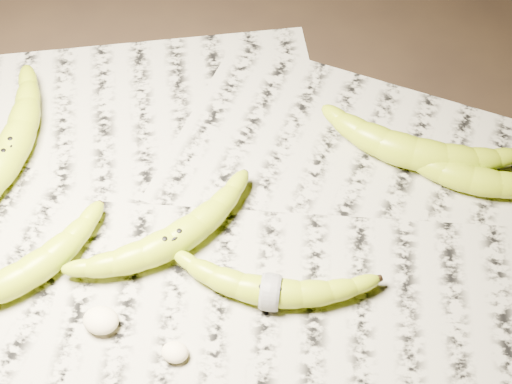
% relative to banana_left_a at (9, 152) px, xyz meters
% --- Properties ---
extents(ground, '(3.00, 3.00, 0.00)m').
position_rel_banana_left_a_xyz_m(ground, '(0.28, -0.05, -0.03)').
color(ground, black).
rests_on(ground, ground).
extents(newspaper_patch, '(0.90, 0.70, 0.01)m').
position_rel_banana_left_a_xyz_m(newspaper_patch, '(0.26, -0.08, -0.02)').
color(newspaper_patch, '#A8A590').
rests_on(newspaper_patch, ground).
extents(banana_left_a, '(0.08, 0.23, 0.04)m').
position_rel_banana_left_a_xyz_m(banana_left_a, '(0.00, 0.00, 0.00)').
color(banana_left_a, '#A2BB17').
rests_on(banana_left_a, newspaper_patch).
extents(banana_left_b, '(0.17, 0.17, 0.04)m').
position_rel_banana_left_a_xyz_m(banana_left_b, '(0.08, -0.15, -0.00)').
color(banana_left_b, '#A2BB17').
rests_on(banana_left_b, newspaper_patch).
extents(banana_center, '(0.18, 0.18, 0.04)m').
position_rel_banana_left_a_xyz_m(banana_center, '(0.22, -0.08, -0.00)').
color(banana_center, '#A2BB17').
rests_on(banana_center, newspaper_patch).
extents(banana_taped, '(0.19, 0.06, 0.03)m').
position_rel_banana_left_a_xyz_m(banana_taped, '(0.33, -0.11, -0.00)').
color(banana_taped, '#A2BB17').
rests_on(banana_taped, newspaper_patch).
extents(banana_upper_a, '(0.18, 0.07, 0.03)m').
position_rel_banana_left_a_xyz_m(banana_upper_a, '(0.53, 0.07, -0.00)').
color(banana_upper_a, '#A2BB17').
rests_on(banana_upper_a, newspaper_patch).
extents(banana_upper_b, '(0.21, 0.09, 0.04)m').
position_rel_banana_left_a_xyz_m(banana_upper_b, '(0.47, 0.09, 0.00)').
color(banana_upper_b, '#A2BB17').
rests_on(banana_upper_b, newspaper_patch).
extents(measuring_tape, '(0.01, 0.04, 0.04)m').
position_rel_banana_left_a_xyz_m(measuring_tape, '(0.33, -0.11, -0.00)').
color(measuring_tape, white).
rests_on(measuring_tape, newspaper_patch).
extents(flesh_chunk_a, '(0.04, 0.03, 0.02)m').
position_rel_banana_left_a_xyz_m(flesh_chunk_a, '(0.17, -0.18, -0.01)').
color(flesh_chunk_a, '#F0E8BA').
rests_on(flesh_chunk_a, newspaper_patch).
extents(flesh_chunk_c, '(0.03, 0.02, 0.02)m').
position_rel_banana_left_a_xyz_m(flesh_chunk_c, '(0.25, -0.19, -0.01)').
color(flesh_chunk_c, '#F0E8BA').
rests_on(flesh_chunk_c, newspaper_patch).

